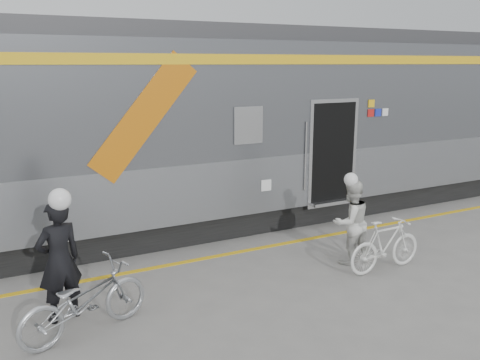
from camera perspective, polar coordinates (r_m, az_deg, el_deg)
ground at (r=7.60m, az=6.04°, el=-13.52°), size 90.00×90.00×0.00m
train at (r=10.82m, az=-3.75°, el=5.91°), size 24.00×3.17×4.10m
safety_strip at (r=9.31m, az=-1.28°, el=-8.29°), size 24.00×0.12×0.01m
man at (r=7.20m, az=-19.66°, el=-8.53°), size 0.70×0.56×1.67m
bicycle_left at (r=6.87m, az=-17.07°, el=-12.82°), size 1.85×1.11×0.92m
woman at (r=8.91m, az=12.31°, el=-4.63°), size 0.72×0.57×1.46m
bicycle_right at (r=8.80m, az=16.03°, el=-7.04°), size 1.48×0.45×0.89m
helmet_man at (r=6.91m, az=-20.27°, el=-0.94°), size 0.29×0.29×0.29m
helmet_woman at (r=8.69m, az=12.58°, el=0.70°), size 0.23×0.23×0.23m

